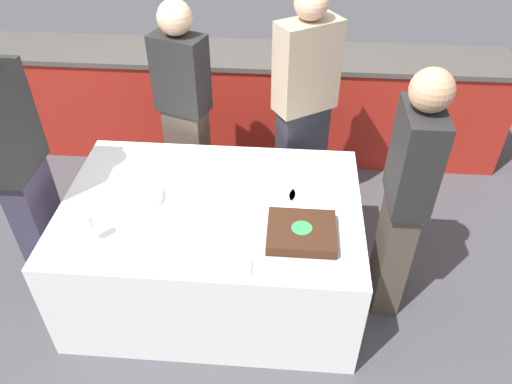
# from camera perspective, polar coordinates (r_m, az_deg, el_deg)

# --- Properties ---
(ground_plane) EXTENTS (14.00, 14.00, 0.00)m
(ground_plane) POSITION_cam_1_polar(r_m,az_deg,el_deg) (3.43, -4.45, -10.57)
(ground_plane) COLOR #424247
(back_counter) EXTENTS (4.40, 0.58, 0.92)m
(back_counter) POSITION_cam_1_polar(r_m,az_deg,el_deg) (4.42, -1.73, 10.19)
(back_counter) COLOR #A82319
(back_counter) RESTS_ON ground_plane
(dining_table) EXTENTS (1.74, 1.18, 0.73)m
(dining_table) POSITION_cam_1_polar(r_m,az_deg,el_deg) (3.16, -4.78, -6.30)
(dining_table) COLOR white
(dining_table) RESTS_ON ground_plane
(cake) EXTENTS (0.41, 0.36, 0.07)m
(cake) POSITION_cam_1_polar(r_m,az_deg,el_deg) (2.68, 5.22, -4.64)
(cake) COLOR #B7B2AD
(cake) RESTS_ON dining_table
(plate_stack) EXTENTS (0.23, 0.23, 0.04)m
(plate_stack) POSITION_cam_1_polar(r_m,az_deg,el_deg) (2.98, -12.75, -0.48)
(plate_stack) COLOR white
(plate_stack) RESTS_ON dining_table
(wine_glass) EXTENTS (0.07, 0.07, 0.18)m
(wine_glass) POSITION_cam_1_polar(r_m,az_deg,el_deg) (2.73, -18.52, -3.42)
(wine_glass) COLOR white
(wine_glass) RESTS_ON dining_table
(side_plate_near_cake) EXTENTS (0.20, 0.20, 0.00)m
(side_plate_near_cake) POSITION_cam_1_polar(r_m,az_deg,el_deg) (2.95, 5.76, -0.51)
(side_plate_near_cake) COLOR white
(side_plate_near_cake) RESTS_ON dining_table
(side_plate_right_edge) EXTENTS (0.20, 0.20, 0.00)m
(side_plate_right_edge) POSITION_cam_1_polar(r_m,az_deg,el_deg) (2.96, 2.59, -0.18)
(side_plate_right_edge) COLOR white
(side_plate_right_edge) RESTS_ON dining_table
(utensil_pile) EXTENTS (0.13, 0.11, 0.02)m
(utensil_pile) POSITION_cam_1_polar(r_m,az_deg,el_deg) (2.54, -2.00, -8.47)
(utensil_pile) COLOR white
(utensil_pile) RESTS_ON dining_table
(person_cutting_cake) EXTENTS (0.45, 0.39, 1.73)m
(person_cutting_cake) POSITION_cam_1_polar(r_m,az_deg,el_deg) (3.44, 5.49, 9.23)
(person_cutting_cake) COLOR #282833
(person_cutting_cake) RESTS_ON ground_plane
(person_seated_left) EXTENTS (0.20, 0.38, 1.72)m
(person_seated_left) POSITION_cam_1_polar(r_m,az_deg,el_deg) (3.16, -25.29, 2.13)
(person_seated_left) COLOR #383347
(person_seated_left) RESTS_ON ground_plane
(person_seated_right) EXTENTS (0.22, 0.37, 1.61)m
(person_seated_right) POSITION_cam_1_polar(r_m,az_deg,el_deg) (2.88, 16.68, -0.61)
(person_seated_right) COLOR #4C4238
(person_seated_right) RESTS_ON ground_plane
(person_standing_back) EXTENTS (0.40, 0.31, 1.62)m
(person_standing_back) POSITION_cam_1_polar(r_m,az_deg,el_deg) (3.54, -8.18, 9.14)
(person_standing_back) COLOR #4C4238
(person_standing_back) RESTS_ON ground_plane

